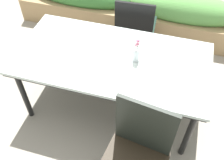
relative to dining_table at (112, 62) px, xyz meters
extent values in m
plane|color=gray|center=(-0.04, 0.07, -0.69)|extent=(12.00, 12.00, 0.00)
cube|color=silver|center=(0.00, 0.00, 0.04)|extent=(1.83, 0.94, 0.03)
cube|color=black|center=(0.00, 0.00, 0.02)|extent=(1.80, 0.92, 0.02)
cylinder|color=black|center=(-0.83, -0.38, -0.33)|extent=(0.06, 0.06, 0.71)
cylinder|color=black|center=(0.83, -0.38, -0.33)|extent=(0.06, 0.06, 0.71)
cylinder|color=black|center=(-0.83, 0.38, -0.33)|extent=(0.06, 0.06, 0.71)
cylinder|color=black|center=(0.83, 0.38, -0.33)|extent=(0.06, 0.06, 0.71)
cube|color=black|center=(0.45, -0.67, 0.06)|extent=(0.46, 0.10, 0.53)
cylinder|color=black|center=(0.22, -0.64, -0.45)|extent=(0.03, 0.03, 0.46)
cube|color=black|center=(0.05, 0.89, -0.20)|extent=(0.49, 0.49, 0.04)
cube|color=black|center=(0.06, 0.68, 0.03)|extent=(0.44, 0.05, 0.43)
cylinder|color=black|center=(-0.17, 1.09, -0.45)|extent=(0.03, 0.03, 0.48)
cylinder|color=black|center=(0.25, 1.12, -0.45)|extent=(0.03, 0.03, 0.48)
cylinder|color=black|center=(-0.15, 0.67, -0.45)|extent=(0.03, 0.03, 0.48)
cylinder|color=black|center=(0.27, 0.69, -0.45)|extent=(0.03, 0.03, 0.48)
cylinder|color=silver|center=(0.22, 0.02, 0.12)|extent=(0.06, 0.06, 0.13)
cylinder|color=#2D662D|center=(0.23, 0.03, 0.20)|extent=(0.01, 0.01, 0.10)
sphere|color=pink|center=(0.23, 0.03, 0.25)|extent=(0.03, 0.03, 0.03)
cylinder|color=#2D662D|center=(0.23, 0.03, 0.22)|extent=(0.01, 0.01, 0.14)
sphere|color=pink|center=(0.23, 0.03, 0.29)|extent=(0.04, 0.04, 0.04)
cylinder|color=#2D662D|center=(0.22, 0.02, 0.20)|extent=(0.01, 0.01, 0.10)
sphere|color=pink|center=(0.22, 0.02, 0.25)|extent=(0.04, 0.04, 0.04)
cube|color=#9E7F56|center=(-0.14, 1.45, -0.51)|extent=(3.30, 0.50, 0.36)
ellipsoid|color=#569347|center=(0.60, 1.45, -0.21)|extent=(1.48, 0.45, 0.40)
camera|label=1|loc=(0.50, -1.74, 1.75)|focal=42.06mm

